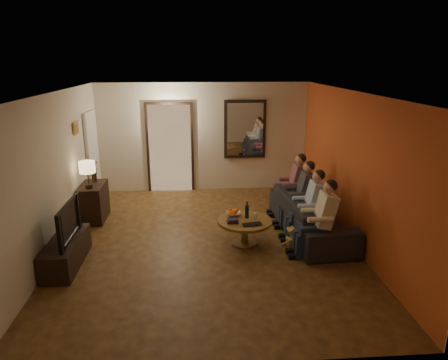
{
  "coord_description": "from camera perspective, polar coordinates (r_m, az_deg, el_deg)",
  "views": [
    {
      "loc": [
        -0.2,
        -6.47,
        3.11
      ],
      "look_at": [
        0.3,
        0.3,
        1.05
      ],
      "focal_mm": 32.0,
      "sensor_mm": 36.0,
      "label": 1
    }
  ],
  "objects": [
    {
      "name": "book_stack",
      "position": [
        6.8,
        1.23,
        -5.82
      ],
      "size": [
        0.2,
        0.15,
        0.07
      ],
      "primitive_type": null,
      "color": "black",
      "rests_on": "coffee_table"
    },
    {
      "name": "bowl",
      "position": [
        7.1,
        1.31,
        -4.84
      ],
      "size": [
        0.26,
        0.26,
        0.06
      ],
      "primitive_type": "imported",
      "color": "white",
      "rests_on": "coffee_table"
    },
    {
      "name": "sofa",
      "position": [
        7.57,
        12.25,
        -4.89
      ],
      "size": [
        2.47,
        1.1,
        0.71
      ],
      "primitive_type": "imported",
      "rotation": [
        0.0,
        0.0,
        1.63
      ],
      "color": "black",
      "rests_on": "floor"
    },
    {
      "name": "wine_glass",
      "position": [
        6.98,
        4.4,
        -5.12
      ],
      "size": [
        0.06,
        0.06,
        0.1
      ],
      "primitive_type": "cylinder",
      "color": "silver",
      "rests_on": "coffee_table"
    },
    {
      "name": "tv_stand",
      "position": [
        6.81,
        -21.61,
        -9.57
      ],
      "size": [
        0.45,
        1.29,
        0.43
      ],
      "primitive_type": "cube",
      "color": "black",
      "rests_on": "floor"
    },
    {
      "name": "wine_bottle",
      "position": [
        6.97,
        3.3,
        -4.21
      ],
      "size": [
        0.07,
        0.07,
        0.31
      ],
      "primitive_type": null,
      "color": "black",
      "rests_on": "coffee_table"
    },
    {
      "name": "mirror_frame",
      "position": [
        9.64,
        3.01,
        7.25
      ],
      "size": [
        1.0,
        0.05,
        1.4
      ],
      "primitive_type": "cube",
      "color": "black",
      "rests_on": "back_wall"
    },
    {
      "name": "oranges",
      "position": [
        7.08,
        1.31,
        -4.33
      ],
      "size": [
        0.2,
        0.2,
        0.08
      ],
      "primitive_type": null,
      "color": "orange",
      "rests_on": "bowl"
    },
    {
      "name": "kitchen_doorway",
      "position": [
        9.69,
        -7.7,
        4.46
      ],
      "size": [
        1.0,
        0.06,
        2.1
      ],
      "primitive_type": "cube",
      "color": "#FFE0A5",
      "rests_on": "floor"
    },
    {
      "name": "dresser",
      "position": [
        8.41,
        -18.11,
        -3.03
      ],
      "size": [
        0.45,
        0.83,
        0.73
      ],
      "primitive_type": "cube",
      "color": "black",
      "rests_on": "floor"
    },
    {
      "name": "right_wall",
      "position": [
        7.24,
        17.83,
        1.58
      ],
      "size": [
        0.02,
        6.0,
        2.6
      ],
      "primitive_type": "cube",
      "color": "beige",
      "rests_on": "floor"
    },
    {
      "name": "fridge_glimpse",
      "position": [
        9.72,
        -6.19,
        3.64
      ],
      "size": [
        0.45,
        0.03,
        1.7
      ],
      "primitive_type": "cube",
      "color": "silver",
      "rests_on": "floor"
    },
    {
      "name": "floor",
      "position": [
        7.18,
        -2.24,
        -8.79
      ],
      "size": [
        5.0,
        6.0,
        0.01
      ],
      "primitive_type": "cube",
      "color": "#3C2210",
      "rests_on": "ground"
    },
    {
      "name": "person_b",
      "position": [
        7.18,
        12.27,
        -3.97
      ],
      "size": [
        0.6,
        0.4,
        1.2
      ],
      "primitive_type": null,
      "color": "tan",
      "rests_on": "sofa"
    },
    {
      "name": "table_lamp",
      "position": [
        8.02,
        -18.88,
        0.72
      ],
      "size": [
        0.3,
        0.3,
        0.54
      ],
      "primitive_type": null,
      "color": "beige",
      "rests_on": "dresser"
    },
    {
      "name": "person_a",
      "position": [
        6.65,
        13.69,
        -5.8
      ],
      "size": [
        0.6,
        0.4,
        1.2
      ],
      "primitive_type": null,
      "color": "tan",
      "rests_on": "sofa"
    },
    {
      "name": "person_d",
      "position": [
        8.28,
        9.99,
        -1.04
      ],
      "size": [
        0.6,
        0.4,
        1.2
      ],
      "primitive_type": null,
      "color": "tan",
      "rests_on": "sofa"
    },
    {
      "name": "laptop",
      "position": [
        6.68,
        4.13,
        -6.5
      ],
      "size": [
        0.36,
        0.27,
        0.03
      ],
      "primitive_type": "imported",
      "rotation": [
        0.0,
        0.0,
        0.18
      ],
      "color": "black",
      "rests_on": "coffee_table"
    },
    {
      "name": "orange_accent",
      "position": [
        7.24,
        17.76,
        1.58
      ],
      "size": [
        0.01,
        6.0,
        2.6
      ],
      "primitive_type": "cube",
      "color": "#C44E21",
      "rests_on": "right_wall"
    },
    {
      "name": "white_door",
      "position": [
        9.3,
        -18.2,
        3.04
      ],
      "size": [
        0.06,
        0.85,
        2.04
      ],
      "primitive_type": "cube",
      "color": "white",
      "rests_on": "floor"
    },
    {
      "name": "left_wall",
      "position": [
        7.1,
        -22.96,
        0.74
      ],
      "size": [
        0.02,
        6.0,
        2.6
      ],
      "primitive_type": "cube",
      "color": "beige",
      "rests_on": "floor"
    },
    {
      "name": "art_canvas",
      "position": [
        8.19,
        -20.31,
        6.99
      ],
      "size": [
        0.01,
        0.22,
        0.18
      ],
      "primitive_type": "cube",
      "color": "brown",
      "rests_on": "left_wall"
    },
    {
      "name": "mirror_glass",
      "position": [
        9.61,
        3.03,
        7.22
      ],
      "size": [
        0.86,
        0.02,
        1.26
      ],
      "primitive_type": "cube",
      "color": "white",
      "rests_on": "back_wall"
    },
    {
      "name": "front_wall",
      "position": [
        3.92,
        -0.84,
        -10.65
      ],
      "size": [
        5.0,
        0.02,
        2.6
      ],
      "primitive_type": "cube",
      "color": "beige",
      "rests_on": "floor"
    },
    {
      "name": "tv",
      "position": [
        6.61,
        -22.09,
        -5.55
      ],
      "size": [
        1.04,
        0.14,
        0.6
      ],
      "primitive_type": "imported",
      "rotation": [
        0.0,
        0.0,
        1.57
      ],
      "color": "black",
      "rests_on": "tv_stand"
    },
    {
      "name": "door_trim",
      "position": [
        9.68,
        -7.7,
        4.45
      ],
      "size": [
        1.12,
        0.04,
        2.22
      ],
      "primitive_type": "cube",
      "color": "black",
      "rests_on": "floor"
    },
    {
      "name": "framed_art",
      "position": [
        8.19,
        -20.41,
        6.98
      ],
      "size": [
        0.03,
        0.28,
        0.24
      ],
      "primitive_type": "cube",
      "color": "#B28C33",
      "rests_on": "left_wall"
    },
    {
      "name": "coffee_table",
      "position": [
        7.02,
        2.94,
        -7.41
      ],
      "size": [
        1.11,
        1.11,
        0.45
      ],
      "primitive_type": "cylinder",
      "rotation": [
        0.0,
        0.0,
        0.2
      ],
      "color": "brown",
      "rests_on": "floor"
    },
    {
      "name": "flower_vase",
      "position": [
        8.44,
        -18.13,
        1.23
      ],
      "size": [
        0.14,
        0.14,
        0.44
      ],
      "primitive_type": null,
      "color": "red",
      "rests_on": "dresser"
    },
    {
      "name": "ceiling",
      "position": [
        6.49,
        -2.5,
        12.36
      ],
      "size": [
        5.0,
        6.0,
        0.01
      ],
      "primitive_type": "cube",
      "color": "white",
      "rests_on": "back_wall"
    },
    {
      "name": "dog",
      "position": [
        7.08,
        11.01,
        -7.01
      ],
      "size": [
        0.58,
        0.28,
        0.56
      ],
      "primitive_type": null,
      "rotation": [
        0.0,
        0.0,
        0.08
      ],
      "color": "tan",
      "rests_on": "floor"
    },
    {
      "name": "person_c",
      "position": [
        7.73,
        11.04,
        -2.4
      ],
      "size": [
        0.6,
        0.4,
        1.2
      ],
      "primitive_type": null,
      "color": "tan",
      "rests_on": "sofa"
    },
    {
      "name": "back_wall",
      "position": [
        9.64,
        -2.98,
        6.05
      ],
      "size": [
        5.0,
        0.02,
        2.6
      ],
      "primitive_type": "cube",
      "color": "beige",
      "rests_on": "floor"
    }
  ]
}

